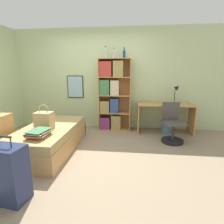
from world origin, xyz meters
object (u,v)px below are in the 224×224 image
Objects in this scene: desk at (165,112)px; desk_chair at (172,130)px; bed at (50,138)px; desk_lamp at (176,91)px; suitcase at (6,174)px; bottle_clear at (124,54)px; book_stack_on_bed at (39,134)px; bottle_green at (106,54)px; bottle_brown at (114,54)px; bookcase at (112,95)px; waste_bin at (166,128)px; handbag at (44,120)px.

desk is 0.66m from desk_chair.
bed is 3.09m from desk_lamp.
suitcase is at bearing -132.15° from desk_lamp.
desk is 2.82× the size of desk_lamp.
suitcase is 3.46m from bottle_clear.
desk_lamp reaches higher than book_stack_on_bed.
bottle_green is at bearing 57.44° from bed.
bottle_brown is (1.00, 1.98, 1.39)m from book_stack_on_bed.
desk_lamp is at bearing 37.36° from book_stack_on_bed.
book_stack_on_bed is at bearing -121.96° from bottle_clear.
desk_lamp is at bearing 15.96° from desk.
desk_lamp is (1.54, -0.04, -0.87)m from bottle_brown.
suitcase reaches higher than book_stack_on_bed.
waste_bin is (1.39, -0.16, -0.77)m from bookcase.
desk_lamp is at bearing -2.66° from bottle_clear.
bottle_clear is at bearing 146.08° from desk_chair.
desk_lamp is at bearing 30.07° from handbag.
desk is at bearing 96.11° from desk_chair.
bottle_brown reaches higher than bookcase.
suitcase is at bearing -129.84° from desk.
bed is at bearing -126.43° from bookcase.
bottle_clear is (1.35, 1.44, 1.69)m from bed.
bookcase is at bearing 56.11° from handbag.
desk_chair is at bearing -105.73° from desk_lamp.
bottle_brown reaches higher than suitcase.
bottle_green is 1.16× the size of bottle_brown.
book_stack_on_bed is 1.37× the size of bottle_green.
book_stack_on_bed is at bearing 92.45° from suitcase.
bottle_brown is 0.88× the size of waste_bin.
desk is (1.34, -0.10, -0.39)m from bookcase.
bed is 0.64m from book_stack_on_bed.
book_stack_on_bed reaches higher than bed.
bottle_brown reaches higher than book_stack_on_bed.
desk_lamp is at bearing -0.66° from bottle_green.
handbag is 2.80m from desk.
desk is at bearing -4.37° from bookcase.
bottle_clear reaches higher than desk_lamp.
bed is 2.73m from desk.
suitcase is 3.25× the size of bottle_brown.
desk_lamp reaches higher than suitcase.
bottle_clear is at bearing 66.80° from suitcase.
desk_chair is at bearing -88.44° from waste_bin.
handbag is at bearing 104.66° from book_stack_on_bed.
bottle_brown is (1.10, 1.42, 1.69)m from bed.
bottle_green is 0.34× the size of desk_chair.
desk_lamp is 1.05m from desk_chair.
bottle_green is (-0.15, -0.01, 1.02)m from bookcase.
bottle_green is 0.21m from bottle_brown.
suitcase is 0.44× the size of bookcase.
bottle_clear is at bearing 177.34° from desk_lamp.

